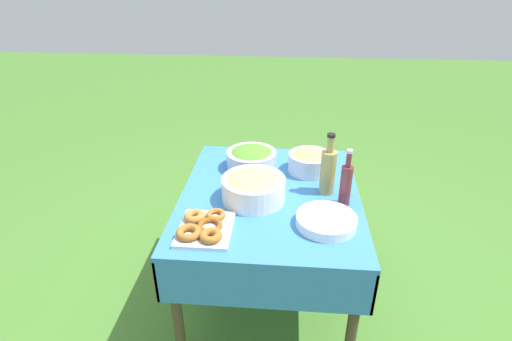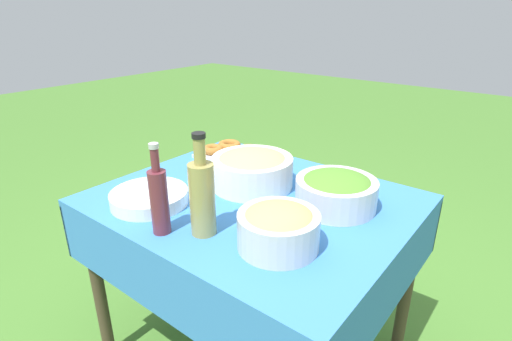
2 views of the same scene
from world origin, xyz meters
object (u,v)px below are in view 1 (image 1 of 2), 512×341
olive_oil_bottle (328,170)px  donut_platter (204,227)px  salad_bowl (251,158)px  plate_stack (326,221)px  wine_bottle (346,184)px  pasta_bowl (254,187)px  bread_bowl (310,161)px

olive_oil_bottle → donut_platter: bearing=124.3°
donut_platter → salad_bowl: bearing=-13.9°
plate_stack → donut_platter: bearing=99.5°
salad_bowl → olive_oil_bottle: size_ratio=0.87×
olive_oil_bottle → wine_bottle: 0.13m
pasta_bowl → bread_bowl: bearing=-41.4°
wine_bottle → bread_bowl: 0.37m
salad_bowl → donut_platter: (-0.63, 0.16, -0.04)m
plate_stack → bread_bowl: bearing=6.2°
donut_platter → wine_bottle: wine_bottle is taller
plate_stack → wine_bottle: size_ratio=0.94×
donut_platter → pasta_bowl: bearing=-34.6°
pasta_bowl → plate_stack: bearing=-119.2°
salad_bowl → olive_oil_bottle: (-0.24, -0.41, 0.06)m
bread_bowl → salad_bowl: bearing=87.9°
olive_oil_bottle → wine_bottle: bearing=-143.9°
pasta_bowl → donut_platter: bearing=145.4°
olive_oil_bottle → wine_bottle: olive_oil_bottle is taller
donut_platter → plate_stack: (0.09, -0.55, 0.00)m
salad_bowl → plate_stack: (-0.54, -0.39, -0.04)m
donut_platter → wine_bottle: size_ratio=0.98×
salad_bowl → olive_oil_bottle: bearing=-120.3°
pasta_bowl → plate_stack: pasta_bowl is taller
salad_bowl → pasta_bowl: bearing=-173.0°
bread_bowl → plate_stack: bearing=-173.8°
wine_bottle → pasta_bowl: bearing=89.3°
donut_platter → bread_bowl: bread_bowl is taller
olive_oil_bottle → bread_bowl: olive_oil_bottle is taller
pasta_bowl → donut_platter: pasta_bowl is taller
olive_oil_bottle → pasta_bowl: bearing=105.3°
donut_platter → bread_bowl: (0.62, -0.49, 0.05)m
plate_stack → pasta_bowl: bearing=60.8°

